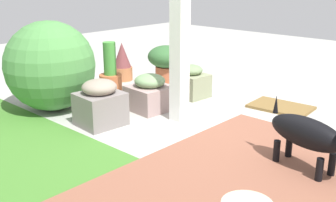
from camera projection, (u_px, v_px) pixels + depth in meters
name	position (u px, v px, depth m)	size (l,w,h in m)	color
ground_plane	(203.00, 123.00, 4.13)	(12.00, 12.00, 0.00)	#AAAAA2
brick_path	(255.00, 185.00, 2.92)	(1.80, 2.40, 0.02)	brown
stone_planter_nearest	(191.00, 82.00, 4.96)	(0.42, 0.36, 0.39)	gray
stone_planter_near	(150.00, 94.00, 4.49)	(0.46, 0.46, 0.40)	gray
stone_planter_mid	(100.00, 104.00, 4.03)	(0.41, 0.45, 0.46)	gray
round_shrub	(50.00, 66.00, 4.41)	(0.97, 0.97, 0.97)	#488441
terracotta_pot_tall	(110.00, 74.00, 5.16)	(0.28, 0.28, 0.63)	#B15B34
terracotta_pot_broad	(166.00, 60.00, 5.62)	(0.50, 0.50, 0.50)	#AF5638
terracotta_pot_spiky	(122.00, 62.00, 5.70)	(0.28, 0.28, 0.52)	#B16940
dog	(312.00, 134.00, 3.03)	(0.79, 0.34, 0.54)	black
doormat	(281.00, 107.00, 4.58)	(0.65, 0.44, 0.03)	brown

